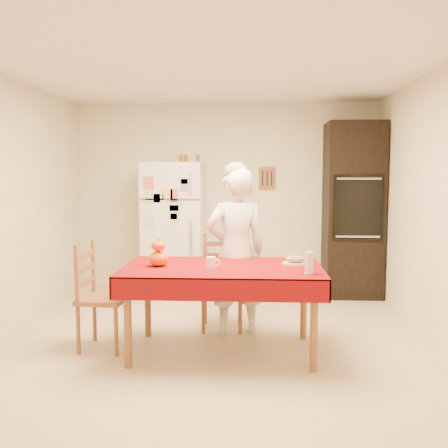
# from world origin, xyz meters

# --- Properties ---
(floor) EXTENTS (4.50, 4.50, 0.00)m
(floor) POSITION_xyz_m (0.00, 0.00, 0.00)
(floor) COLOR #CBB893
(floor) RESTS_ON ground
(room_shell) EXTENTS (4.02, 4.52, 2.51)m
(room_shell) POSITION_xyz_m (0.00, 0.00, 1.62)
(room_shell) COLOR beige
(room_shell) RESTS_ON ground
(refrigerator) EXTENTS (0.75, 0.74, 1.70)m
(refrigerator) POSITION_xyz_m (-0.65, 1.88, 0.85)
(refrigerator) COLOR white
(refrigerator) RESTS_ON floor
(oven_cabinet) EXTENTS (0.70, 0.62, 2.20)m
(oven_cabinet) POSITION_xyz_m (1.63, 1.93, 1.10)
(oven_cabinet) COLOR black
(oven_cabinet) RESTS_ON floor
(dining_table) EXTENTS (1.70, 1.00, 0.76)m
(dining_table) POSITION_xyz_m (0.10, -0.24, 0.69)
(dining_table) COLOR brown
(dining_table) RESTS_ON floor
(chair_far) EXTENTS (0.43, 0.42, 0.95)m
(chair_far) POSITION_xyz_m (0.05, 0.50, 0.51)
(chair_far) COLOR brown
(chair_far) RESTS_ON floor
(chair_left) EXTENTS (0.43, 0.45, 0.95)m
(chair_left) POSITION_xyz_m (-1.02, -0.19, 0.51)
(chair_left) COLOR brown
(chair_left) RESTS_ON floor
(seated_woman) EXTENTS (0.67, 0.53, 1.61)m
(seated_woman) POSITION_xyz_m (0.19, 0.29, 0.81)
(seated_woman) COLOR white
(seated_woman) RESTS_ON floor
(coffee_mug) EXTENTS (0.08, 0.08, 0.10)m
(coffee_mug) POSITION_xyz_m (0.01, -0.35, 0.81)
(coffee_mug) COLOR white
(coffee_mug) RESTS_ON dining_table
(pumpkin_lower) EXTENTS (0.17, 0.17, 0.13)m
(pumpkin_lower) POSITION_xyz_m (-0.46, -0.26, 0.83)
(pumpkin_lower) COLOR #CA3804
(pumpkin_lower) RESTS_ON dining_table
(pumpkin_upper) EXTENTS (0.12, 0.12, 0.09)m
(pumpkin_upper) POSITION_xyz_m (-0.46, -0.26, 0.94)
(pumpkin_upper) COLOR #E25B05
(pumpkin_upper) RESTS_ON pumpkin_lower
(wine_glass) EXTENTS (0.07, 0.07, 0.18)m
(wine_glass) POSITION_xyz_m (0.80, -0.52, 0.85)
(wine_glass) COLOR silver
(wine_glass) RESTS_ON dining_table
(bread_plate) EXTENTS (0.24, 0.24, 0.02)m
(bread_plate) POSITION_xyz_m (0.73, -0.12, 0.77)
(bread_plate) COLOR silver
(bread_plate) RESTS_ON dining_table
(bread_loaf) EXTENTS (0.18, 0.10, 0.06)m
(bread_loaf) POSITION_xyz_m (0.73, -0.12, 0.81)
(bread_loaf) COLOR tan
(bread_loaf) RESTS_ON bread_plate
(spice_jar_left) EXTENTS (0.05, 0.05, 0.10)m
(spice_jar_left) POSITION_xyz_m (-0.56, 1.93, 1.75)
(spice_jar_left) COLOR #91521A
(spice_jar_left) RESTS_ON refrigerator
(spice_jar_mid) EXTENTS (0.05, 0.05, 0.10)m
(spice_jar_mid) POSITION_xyz_m (-0.50, 1.93, 1.75)
(spice_jar_mid) COLOR brown
(spice_jar_mid) RESTS_ON refrigerator
(spice_jar_right) EXTENTS (0.05, 0.05, 0.10)m
(spice_jar_right) POSITION_xyz_m (-0.35, 1.93, 1.75)
(spice_jar_right) COLOR brown
(spice_jar_right) RESTS_ON refrigerator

